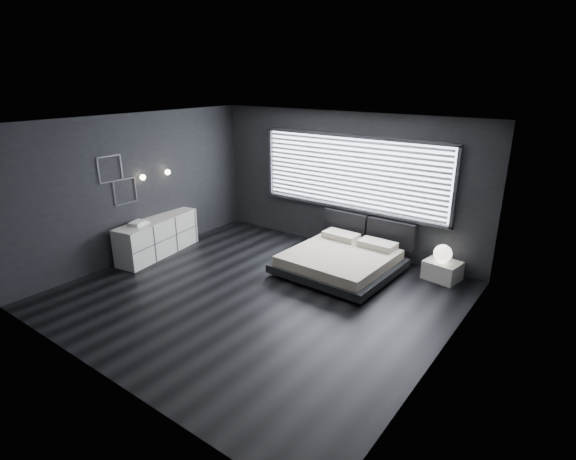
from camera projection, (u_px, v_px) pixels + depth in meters
The scene contains 12 objects.
room at pixel (256, 214), 7.03m from camera, with size 6.04×6.00×2.80m.
window at pixel (351, 174), 8.89m from camera, with size 4.14×0.09×1.52m.
headboard at pixel (368, 228), 8.94m from camera, with size 1.96×0.16×0.52m.
sconce_near at pixel (143, 177), 8.61m from camera, with size 0.18×0.11×0.11m.
sconce_far at pixel (168, 172), 9.07m from camera, with size 0.18×0.11×0.11m.
wall_art_upper at pixel (110, 169), 8.13m from camera, with size 0.01×0.48×0.48m.
wall_art_lower at pixel (125, 191), 8.47m from camera, with size 0.01×0.48×0.48m.
bed at pixel (340, 260), 8.25m from camera, with size 2.01×1.92×0.51m.
nightstand at pixel (442, 270), 8.00m from camera, with size 0.58×0.48×0.34m, color silver.
orb_lamp at pixel (443, 253), 7.88m from camera, with size 0.32×0.32×0.32m, color white.
dresser at pixel (158, 236), 9.06m from camera, with size 0.82×1.93×0.75m.
book_stack at pixel (138, 223), 8.58m from camera, with size 0.32×0.39×0.07m.
Camera 1 is at (4.39, -5.10, 3.48)m, focal length 28.00 mm.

